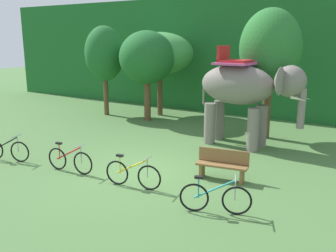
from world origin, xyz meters
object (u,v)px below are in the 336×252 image
object	(u,v)px
bike_black	(7,150)
bike_red	(70,160)
elephant	(245,89)
tree_left	(104,54)
bike_teal	(215,198)
tree_center_right	(270,49)
wooden_bench	(223,164)
bike_yellow	(133,174)
tree_center_left	(147,58)
tree_far_right	(160,54)

from	to	relation	value
bike_black	bike_red	world-z (taller)	same
elephant	tree_left	bearing A→B (deg)	167.57
bike_teal	tree_center_right	bearing A→B (deg)	98.65
bike_teal	wooden_bench	size ratio (longest dim) A/B	1.04
bike_yellow	tree_left	bearing A→B (deg)	134.94
tree_left	tree_center_right	size ratio (longest dim) A/B	0.90
bike_teal	tree_left	bearing A→B (deg)	142.66
tree_left	wooden_bench	xyz separation A→B (m)	(9.19, -5.47, -2.76)
bike_teal	wooden_bench	bearing A→B (deg)	109.25
tree_left	bike_red	bearing A→B (deg)	-56.29
elephant	bike_red	distance (m)	6.80
bike_teal	bike_black	bearing A→B (deg)	-178.72
tree_left	bike_black	distance (m)	8.57
elephant	bike_yellow	size ratio (longest dim) A/B	2.47
tree_left	elephant	distance (m)	8.71
bike_yellow	wooden_bench	world-z (taller)	bike_yellow
tree_center_left	bike_yellow	world-z (taller)	tree_center_left
bike_red	elephant	bearing A→B (deg)	57.49
tree_left	wooden_bench	distance (m)	11.04
bike_red	bike_yellow	xyz separation A→B (m)	(2.39, 0.05, 0.00)
bike_black	bike_teal	xyz separation A→B (m)	(7.61, 0.17, 0.00)
elephant	bike_teal	xyz separation A→B (m)	(1.48, -5.71, -1.82)
tree_far_right	bike_yellow	xyz separation A→B (m)	(4.80, -8.78, -2.88)
tree_left	tree_far_right	bearing A→B (deg)	29.82
tree_left	wooden_bench	size ratio (longest dim) A/B	3.04
bike_yellow	tree_center_right	bearing A→B (deg)	78.35
tree_far_right	bike_yellow	size ratio (longest dim) A/B	2.57
tree_center_left	bike_black	world-z (taller)	tree_center_left
tree_center_right	bike_black	distance (m)	10.48
tree_center_left	bike_black	size ratio (longest dim) A/B	2.69
tree_center_left	tree_center_right	bearing A→B (deg)	-1.69
tree_center_right	wooden_bench	size ratio (longest dim) A/B	3.38
elephant	bike_teal	distance (m)	6.17
tree_left	elephant	bearing A→B (deg)	-12.43
tree_center_left	tree_center_right	xyz separation A→B (m)	(6.09, -0.18, 0.52)
bike_yellow	bike_teal	distance (m)	2.61
tree_left	bike_black	world-z (taller)	tree_left
tree_center_left	bike_red	distance (m)	8.19
tree_center_right	bike_yellow	distance (m)	8.00
tree_far_right	bike_black	distance (m)	9.63
bike_black	wooden_bench	world-z (taller)	bike_black
tree_center_right	bike_black	bearing A→B (deg)	-130.58
bike_black	bike_teal	size ratio (longest dim) A/B	1.02
tree_center_left	bike_yellow	xyz separation A→B (m)	(4.62, -7.34, -2.73)
bike_red	wooden_bench	xyz separation A→B (m)	(4.26, 1.92, 0.09)
tree_far_right	bike_red	xyz separation A→B (m)	(2.41, -8.83, -2.88)
tree_far_right	tree_center_right	distance (m)	6.49
elephant	bike_teal	world-z (taller)	elephant
tree_left	bike_black	xyz separation A→B (m)	(2.32, -7.74, -2.86)
tree_center_left	bike_yellow	bearing A→B (deg)	-57.83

